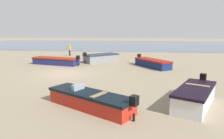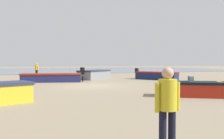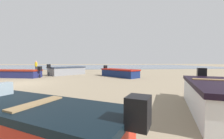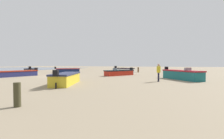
# 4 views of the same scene
# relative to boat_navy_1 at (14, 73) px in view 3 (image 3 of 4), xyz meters

# --- Properties ---
(ground_plane) EXTENTS (160.00, 160.00, 0.00)m
(ground_plane) POSITION_rel_boat_navy_1_xyz_m (-2.51, 4.33, -0.38)
(ground_plane) COLOR gray
(tidal_water) EXTENTS (80.00, 36.00, 0.06)m
(tidal_water) POSITION_rel_boat_navy_1_xyz_m (-2.51, -31.67, -0.35)
(tidal_water) COLOR slate
(tidal_water) RESTS_ON ground
(boat_navy_1) EXTENTS (5.44, 2.52, 1.07)m
(boat_navy_1) POSITION_rel_boat_navy_1_xyz_m (0.00, 0.00, 0.00)
(boat_navy_1) COLOR navy
(boat_navy_1) RESTS_ON ground
(boat_grey_2) EXTENTS (4.08, 3.93, 1.24)m
(boat_grey_2) POSITION_rel_boat_navy_1_xyz_m (-4.47, -2.35, 0.08)
(boat_grey_2) COLOR gray
(boat_grey_2) RESTS_ON ground
(boat_red_3) EXTENTS (4.53, 3.34, 1.07)m
(boat_red_3) POSITION_rel_boat_navy_1_xyz_m (-6.38, 11.71, 0.01)
(boat_red_3) COLOR red
(boat_red_3) RESTS_ON ground
(boat_navy_4) EXTENTS (3.54, 4.21, 1.10)m
(boat_navy_4) POSITION_rel_boat_navy_1_xyz_m (-10.08, 0.44, 0.02)
(boat_navy_4) COLOR navy
(boat_navy_4) RESTS_ON ground
(boat_white_5) EXTENTS (2.88, 3.92, 1.24)m
(boat_white_5) POSITION_rel_boat_navy_1_xyz_m (-11.32, 10.83, 0.09)
(boat_white_5) COLOR white
(boat_white_5) RESTS_ON ground
(beach_walker_distant) EXTENTS (0.48, 0.48, 1.62)m
(beach_walker_distant) POSITION_rel_boat_navy_1_xyz_m (0.98, -7.55, 0.57)
(beach_walker_distant) COLOR #282321
(beach_walker_distant) RESTS_ON ground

